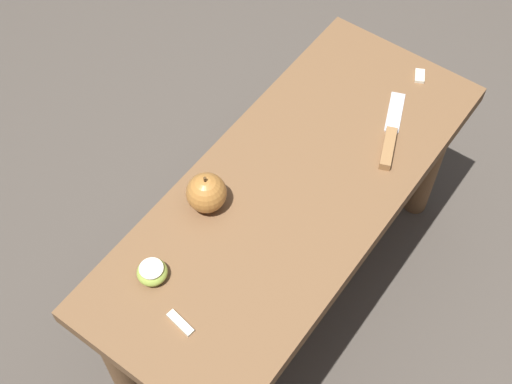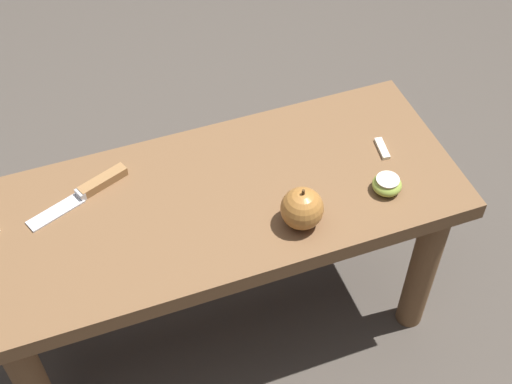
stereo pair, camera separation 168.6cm
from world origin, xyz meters
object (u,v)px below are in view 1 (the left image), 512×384
Objects in this scene: apple_whole at (206,193)px; apple_cut at (152,272)px; wooden_bench at (290,212)px; knife at (390,139)px.

apple_whole reaches higher than apple_cut.
apple_cut is at bearing 5.54° from apple_whole.
wooden_bench is 0.23m from apple_whole.
apple_whole is at bearing 127.02° from knife.
knife is 0.60m from apple_cut.
wooden_bench is 16.61× the size of apple_cut.
knife is 0.43m from apple_whole.
knife is at bearing 156.27° from wooden_bench.
apple_cut is (0.56, -0.20, 0.01)m from knife.
apple_cut is at bearing 138.29° from knife.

